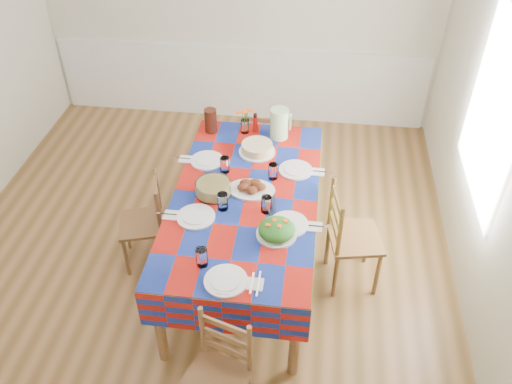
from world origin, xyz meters
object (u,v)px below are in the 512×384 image
chair_left (146,223)px  chair_right (350,238)px  dining_table (245,204)px  meat_platter (251,188)px  green_pitcher (279,124)px  chair_near (218,376)px  tea_pitcher (211,121)px  chair_far (264,143)px

chair_left → chair_right: chair_right is taller
dining_table → meat_platter: bearing=59.5°
green_pitcher → chair_near: (-0.17, -2.23, -0.54)m
chair_left → chair_right: 1.72m
tea_pitcher → chair_far: size_ratio=0.27×
chair_right → green_pitcher: bearing=26.1°
dining_table → chair_near: size_ratio=2.41×
dining_table → chair_right: size_ratio=2.20×
green_pitcher → chair_left: (-1.05, -0.86, -0.54)m
chair_near → chair_left: chair_near is taller
meat_platter → chair_far: bearing=91.8°
dining_table → chair_right: bearing=-0.6°
green_pitcher → chair_far: green_pitcher is taller
green_pitcher → tea_pitcher: size_ratio=1.24×
tea_pitcher → chair_far: bearing=46.7°
meat_platter → chair_left: (-0.90, -0.05, -0.43)m
meat_platter → dining_table: bearing=-120.5°
green_pitcher → meat_platter: bearing=-100.2°
green_pitcher → tea_pitcher: bearing=178.5°
dining_table → chair_left: 0.92m
green_pitcher → chair_near: bearing=-94.4°
green_pitcher → chair_far: (-0.19, 0.49, -0.55)m
dining_table → chair_far: chair_far is taller
dining_table → chair_far: (-0.00, 1.36, -0.32)m
meat_platter → chair_near: 1.49m
tea_pitcher → chair_far: tea_pitcher is taller
chair_near → chair_far: 2.72m
chair_near → chair_left: size_ratio=1.01×
chair_near → tea_pitcher: bearing=119.0°
meat_platter → tea_pitcher: (-0.48, 0.82, 0.08)m
chair_near → chair_right: 1.59m
green_pitcher → chair_right: size_ratio=0.29×
green_pitcher → tea_pitcher: (-0.63, 0.02, -0.03)m
chair_left → chair_right: bearing=72.4°
meat_platter → chair_far: meat_platter is taller
chair_near → chair_left: (-0.88, 1.37, -0.01)m
green_pitcher → tea_pitcher: green_pitcher is taller
tea_pitcher → chair_left: size_ratio=0.26×
chair_left → chair_right: size_ratio=0.90×
green_pitcher → chair_left: bearing=-140.6°
chair_near → chair_far: bearing=107.8°
chair_near → dining_table: bearing=108.0°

